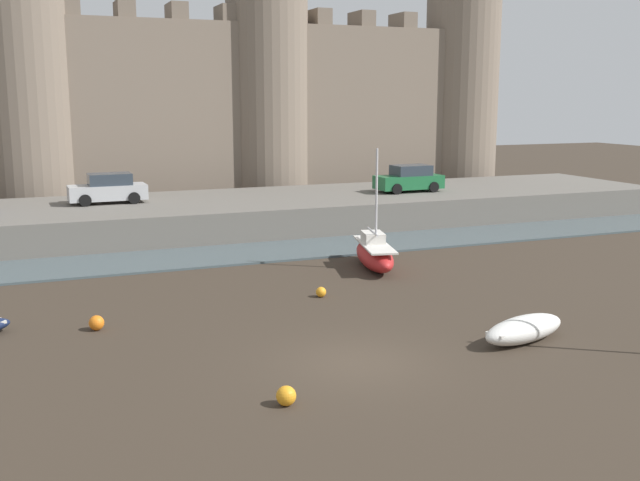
# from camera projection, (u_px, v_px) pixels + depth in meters

# --- Properties ---
(ground_plane) EXTENTS (160.00, 160.00, 0.00)m
(ground_plane) POSITION_uv_depth(u_px,v_px,m) (357.00, 363.00, 21.06)
(ground_plane) COLOR #382D23
(water_channel) EXTENTS (80.00, 4.50, 0.10)m
(water_channel) POSITION_uv_depth(u_px,v_px,m) (221.00, 255.00, 35.09)
(water_channel) COLOR #47565B
(water_channel) RESTS_ON ground
(quay_road) EXTENTS (58.79, 10.00, 1.67)m
(quay_road) POSITION_uv_depth(u_px,v_px,m) (188.00, 216.00, 41.55)
(quay_road) COLOR #666059
(quay_road) RESTS_ON ground
(castle) EXTENTS (53.04, 6.25, 20.28)m
(castle) POSITION_uv_depth(u_px,v_px,m) (154.00, 92.00, 48.91)
(castle) COLOR #7A6B5B
(castle) RESTS_ON ground
(rowboat_midflat_centre) EXTENTS (3.48, 1.94, 0.79)m
(rowboat_midflat_centre) POSITION_uv_depth(u_px,v_px,m) (524.00, 329.00, 22.79)
(rowboat_midflat_centre) COLOR silver
(rowboat_midflat_centre) RESTS_ON ground
(sailboat_foreground_centre) EXTENTS (2.42, 4.88, 5.24)m
(sailboat_foreground_centre) POSITION_uv_depth(u_px,v_px,m) (374.00, 254.00, 32.59)
(sailboat_foreground_centre) COLOR red
(sailboat_foreground_centre) RESTS_ON ground
(mooring_buoy_near_shore) EXTENTS (0.49, 0.49, 0.49)m
(mooring_buoy_near_shore) POSITION_uv_depth(u_px,v_px,m) (286.00, 396.00, 18.09)
(mooring_buoy_near_shore) COLOR orange
(mooring_buoy_near_shore) RESTS_ON ground
(mooring_buoy_mid_mud) EXTENTS (0.49, 0.49, 0.49)m
(mooring_buoy_mid_mud) POSITION_uv_depth(u_px,v_px,m) (97.00, 323.00, 23.95)
(mooring_buoy_mid_mud) COLOR orange
(mooring_buoy_mid_mud) RESTS_ON ground
(mooring_buoy_off_centre) EXTENTS (0.39, 0.39, 0.39)m
(mooring_buoy_off_centre) POSITION_uv_depth(u_px,v_px,m) (321.00, 292.00, 27.93)
(mooring_buoy_off_centre) COLOR orange
(mooring_buoy_off_centre) RESTS_ON ground
(car_quay_centre_east) EXTENTS (4.13, 1.94, 1.62)m
(car_quay_centre_east) POSITION_uv_depth(u_px,v_px,m) (409.00, 179.00, 45.51)
(car_quay_centre_east) COLOR #1E6638
(car_quay_centre_east) RESTS_ON quay_road
(car_quay_west) EXTENTS (4.13, 1.94, 1.62)m
(car_quay_west) POSITION_uv_depth(u_px,v_px,m) (108.00, 189.00, 40.59)
(car_quay_west) COLOR #B2B5B7
(car_quay_west) RESTS_ON quay_road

